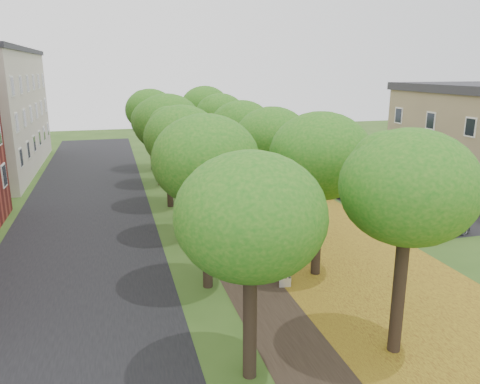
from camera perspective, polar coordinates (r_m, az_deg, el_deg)
ground at (r=15.39m, az=9.55°, el=-19.88°), size 120.00×120.00×0.00m
street_asphalt at (r=27.82m, az=-18.57°, el=-4.19°), size 8.00×70.00×0.01m
footpath at (r=28.32m, az=-3.26°, el=-3.08°), size 3.20×70.00×0.01m
leaf_verge at (r=29.73m, az=6.20°, el=-2.27°), size 7.50×70.00×0.01m
parking_lot at (r=34.50m, az=18.83°, el=-0.58°), size 9.00×16.00×0.01m
tree_row_west at (r=26.82m, az=-8.05°, el=6.93°), size 4.10×34.10×6.85m
tree_row_east at (r=27.85m, az=1.86°, el=7.36°), size 4.10×34.10×6.85m
bench at (r=20.21m, az=4.85°, el=-9.39°), size 0.76×1.82×0.84m
car_silver at (r=27.29m, az=23.07°, el=-3.58°), size 3.99×2.24×1.28m
car_red at (r=31.83m, az=17.41°, el=-0.38°), size 4.62×2.56×1.44m
car_grey at (r=34.06m, az=14.26°, el=0.77°), size 4.99×2.56×1.39m
car_white at (r=35.19m, az=13.19°, el=1.37°), size 5.45×2.70×1.49m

